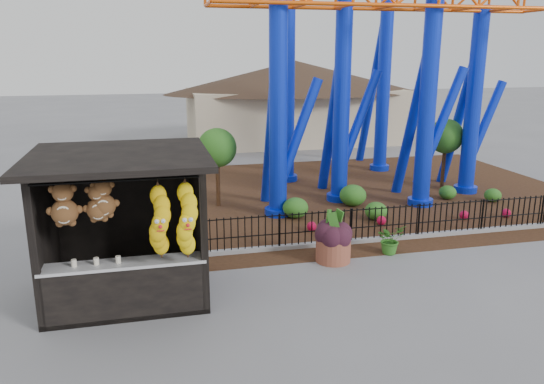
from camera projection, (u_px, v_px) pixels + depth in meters
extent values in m
plane|color=slate|center=(277.00, 304.00, 10.97)|extent=(120.00, 120.00, 0.00)
cube|color=#331E11|center=(331.00, 195.00, 19.38)|extent=(18.00, 12.00, 0.02)
cube|color=gray|center=(391.00, 238.00, 14.67)|extent=(18.00, 0.18, 0.12)
cube|color=black|center=(129.00, 292.00, 11.41)|extent=(3.20, 2.60, 0.10)
cube|color=black|center=(126.00, 211.00, 12.21)|extent=(3.20, 0.12, 3.00)
cube|color=black|center=(46.00, 234.00, 10.70)|extent=(0.12, 2.60, 3.00)
cube|color=black|center=(198.00, 223.00, 11.39)|extent=(0.12, 2.60, 3.00)
cube|color=black|center=(118.00, 157.00, 10.41)|extent=(3.50, 3.40, 0.12)
cube|color=black|center=(34.00, 255.00, 9.54)|extent=(0.14, 0.14, 3.00)
cube|color=black|center=(204.00, 242.00, 10.23)|extent=(0.14, 0.14, 3.00)
cube|color=black|center=(126.00, 291.00, 10.30)|extent=(3.00, 0.50, 1.10)
cube|color=silver|center=(124.00, 264.00, 10.15)|extent=(3.10, 0.55, 0.06)
cylinder|color=black|center=(116.00, 181.00, 9.33)|extent=(2.90, 0.04, 0.04)
cylinder|color=#0C28D3|center=(278.00, 105.00, 16.05)|extent=(0.56, 0.56, 7.00)
cylinder|color=#0C28D3|center=(278.00, 212.00, 16.92)|extent=(0.84, 0.84, 0.24)
cylinder|color=#0C28D3|center=(342.00, 95.00, 17.70)|extent=(0.56, 0.56, 7.30)
cylinder|color=#0C28D3|center=(339.00, 197.00, 18.60)|extent=(0.84, 0.84, 0.24)
cylinder|color=#0C28D3|center=(428.00, 94.00, 17.11)|extent=(0.56, 0.56, 7.50)
cylinder|color=#0C28D3|center=(420.00, 202.00, 18.03)|extent=(0.84, 0.84, 0.24)
cylinder|color=#0C28D3|center=(474.00, 103.00, 18.91)|extent=(0.56, 0.56, 6.60)
cylinder|color=#0C28D3|center=(465.00, 189.00, 19.72)|extent=(0.84, 0.84, 0.24)
cylinder|color=#0C28D3|center=(288.00, 60.00, 20.30)|extent=(0.56, 0.56, 9.50)
cylinder|color=#0C28D3|center=(287.00, 178.00, 21.48)|extent=(0.84, 0.84, 0.24)
cylinder|color=#0C28D3|center=(386.00, 47.00, 22.12)|extent=(0.56, 0.56, 10.50)
cylinder|color=#0C28D3|center=(379.00, 167.00, 23.43)|extent=(0.84, 0.84, 0.24)
cylinder|color=#0C28D3|center=(271.00, 130.00, 17.12)|extent=(0.36, 2.21, 5.85)
cylinder|color=#0C28D3|center=(297.00, 137.00, 16.76)|extent=(1.62, 0.32, 3.73)
cylinder|color=#0C28D3|center=(332.00, 120.00, 18.78)|extent=(0.36, 2.29, 6.10)
cylinder|color=#0C28D3|center=(357.00, 126.00, 18.42)|extent=(1.67, 0.32, 3.88)
cylinder|color=#0C28D3|center=(413.00, 119.00, 18.19)|extent=(0.36, 2.34, 6.26)
cylinder|color=#0C28D3|center=(440.00, 127.00, 17.83)|extent=(1.71, 0.32, 3.99)
cylinder|color=#0C28D3|center=(457.00, 123.00, 19.97)|extent=(0.36, 2.10, 5.53)
cylinder|color=#0C28D3|center=(483.00, 129.00, 19.60)|extent=(1.54, 0.32, 3.52)
cylinder|color=brown|center=(333.00, 250.00, 13.16)|extent=(0.96, 0.96, 0.59)
ellipsoid|color=black|center=(334.00, 226.00, 13.00)|extent=(0.70, 0.70, 0.64)
imported|color=#215A1A|center=(390.00, 239.00, 13.63)|extent=(0.83, 0.76, 0.78)
ellipsoid|color=#295F1C|center=(295.00, 208.00, 16.57)|extent=(0.80, 0.80, 0.64)
ellipsoid|color=#295F1C|center=(376.00, 211.00, 16.39)|extent=(0.69, 0.69, 0.55)
ellipsoid|color=#295F1C|center=(448.00, 192.00, 18.71)|extent=(0.60, 0.60, 0.48)
ellipsoid|color=#295F1C|center=(353.00, 195.00, 17.86)|extent=(0.90, 0.90, 0.72)
ellipsoid|color=#295F1C|center=(493.00, 195.00, 18.38)|extent=(0.58, 0.58, 0.46)
sphere|color=#BB0C36|center=(312.00, 226.00, 15.37)|extent=(0.28, 0.28, 0.28)
sphere|color=#BB0C36|center=(381.00, 220.00, 15.90)|extent=(0.28, 0.28, 0.28)
sphere|color=#BB0C36|center=(464.00, 215.00, 16.44)|extent=(0.28, 0.28, 0.28)
sphere|color=#BB0C36|center=(506.00, 213.00, 16.65)|extent=(0.28, 0.28, 0.28)
cube|color=#BFAD8C|center=(295.00, 116.00, 30.74)|extent=(12.00, 6.00, 3.00)
cone|color=#332319|center=(295.00, 73.00, 30.13)|extent=(15.00, 15.00, 1.80)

